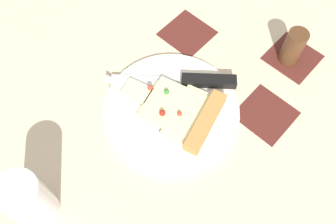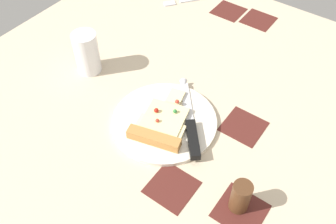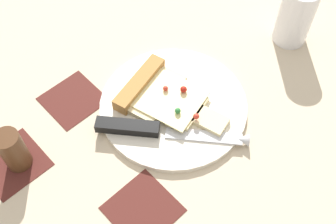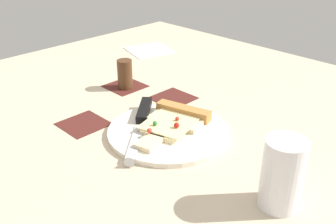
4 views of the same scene
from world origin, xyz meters
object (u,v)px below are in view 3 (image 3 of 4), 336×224
at_px(pizza_slice, 162,96).
at_px(knife, 156,130).
at_px(pepper_shaker, 13,150).
at_px(drinking_glass, 296,15).
at_px(plate, 175,107).

distance_m(pizza_slice, knife, 0.07).
distance_m(pizza_slice, pepper_shaker, 0.24).
bearing_deg(pepper_shaker, drinking_glass, -103.36).
relative_size(plate, pepper_shaker, 3.28).
bearing_deg(drinking_glass, plate, 83.74).
distance_m(plate, knife, 0.06).
relative_size(plate, pizza_slice, 1.29).
distance_m(knife, drinking_glass, 0.33).
relative_size(pizza_slice, knife, 0.96).
xyz_separation_m(knife, pepper_shaker, (0.11, 0.18, 0.02)).
bearing_deg(pizza_slice, plate, 89.91).
xyz_separation_m(knife, drinking_glass, (-0.01, -0.33, 0.04)).
xyz_separation_m(pizza_slice, knife, (-0.04, 0.05, -0.00)).
bearing_deg(drinking_glass, pizza_slice, 78.77).
xyz_separation_m(plate, knife, (-0.02, 0.06, 0.01)).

